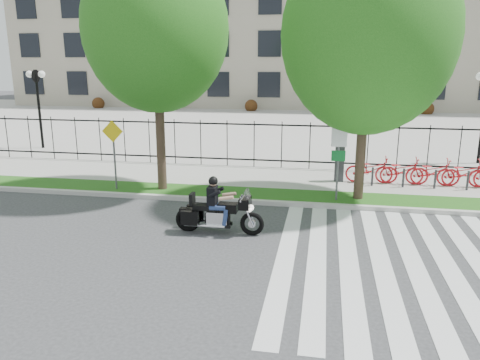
# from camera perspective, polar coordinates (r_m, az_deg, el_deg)

# --- Properties ---
(ground) EXTENTS (120.00, 120.00, 0.00)m
(ground) POSITION_cam_1_polar(r_m,az_deg,el_deg) (12.00, -5.02, -8.43)
(ground) COLOR #313234
(ground) RESTS_ON ground
(curb) EXTENTS (60.00, 0.20, 0.15)m
(curb) POSITION_cam_1_polar(r_m,az_deg,el_deg) (15.74, -1.10, -2.55)
(curb) COLOR #B9B6AE
(curb) RESTS_ON ground
(grass_verge) EXTENTS (60.00, 1.50, 0.15)m
(grass_verge) POSITION_cam_1_polar(r_m,az_deg,el_deg) (16.54, -0.52, -1.72)
(grass_verge) COLOR #194812
(grass_verge) RESTS_ON ground
(sidewalk) EXTENTS (60.00, 3.50, 0.15)m
(sidewalk) POSITION_cam_1_polar(r_m,az_deg,el_deg) (18.92, 0.91, 0.32)
(sidewalk) COLOR #ABA7A0
(sidewalk) RESTS_ON ground
(plaza) EXTENTS (80.00, 34.00, 0.10)m
(plaza) POSITION_cam_1_polar(r_m,az_deg,el_deg) (36.09, 5.53, 6.85)
(plaza) COLOR #ABA7A0
(plaza) RESTS_ON ground
(crosswalk_stripes) EXTENTS (5.70, 8.00, 0.01)m
(crosswalk_stripes) POSITION_cam_1_polar(r_m,az_deg,el_deg) (11.76, 18.65, -9.62)
(crosswalk_stripes) COLOR silver
(crosswalk_stripes) RESTS_ON ground
(iron_fence) EXTENTS (30.00, 0.06, 2.00)m
(iron_fence) POSITION_cam_1_polar(r_m,az_deg,el_deg) (20.39, 1.73, 4.41)
(iron_fence) COLOR black
(iron_fence) RESTS_ON sidewalk
(office_building) EXTENTS (60.00, 21.90, 20.15)m
(office_building) POSITION_cam_1_polar(r_m,az_deg,el_deg) (55.93, 7.67, 19.54)
(office_building) COLOR #A09881
(office_building) RESTS_ON ground
(lamp_post_left) EXTENTS (1.06, 0.70, 4.25)m
(lamp_post_left) POSITION_cam_1_polar(r_m,az_deg,el_deg) (27.22, -23.50, 10.07)
(lamp_post_left) COLOR black
(lamp_post_left) RESTS_ON ground
(street_tree_1) EXTENTS (4.90, 4.90, 8.37)m
(street_tree_1) POSITION_cam_1_polar(r_m,az_deg,el_deg) (16.67, -10.21, 17.71)
(street_tree_1) COLOR #3C2B21
(street_tree_1) RESTS_ON grass_verge
(street_tree_2) EXTENTS (5.45, 5.45, 8.43)m
(street_tree_2) POSITION_cam_1_polar(r_m,az_deg,el_deg) (15.69, 15.37, 16.76)
(street_tree_2) COLOR #3C2B21
(street_tree_2) RESTS_ON grass_verge
(bike_share_station) EXTENTS (7.84, 0.88, 1.50)m
(bike_share_station) POSITION_cam_1_polar(r_m,az_deg,el_deg) (18.84, 23.87, 0.86)
(bike_share_station) COLOR #2D2D33
(bike_share_station) RESTS_ON sidewalk
(sign_pole_regulatory) EXTENTS (0.50, 0.09, 2.50)m
(sign_pole_regulatory) POSITION_cam_1_polar(r_m,az_deg,el_deg) (15.52, 11.91, 3.24)
(sign_pole_regulatory) COLOR #59595B
(sign_pole_regulatory) RESTS_ON grass_verge
(sign_pole_warning) EXTENTS (0.78, 0.09, 2.49)m
(sign_pole_warning) POSITION_cam_1_polar(r_m,az_deg,el_deg) (17.17, -15.15, 4.08)
(sign_pole_warning) COLOR #59595B
(sign_pole_warning) RESTS_ON grass_verge
(motorcycle_rider) EXTENTS (2.51, 0.74, 1.93)m
(motorcycle_rider) POSITION_cam_1_polar(r_m,az_deg,el_deg) (12.87, -2.63, -3.76)
(motorcycle_rider) COLOR black
(motorcycle_rider) RESTS_ON ground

